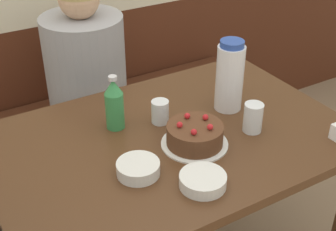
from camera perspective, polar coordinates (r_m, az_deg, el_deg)
name	(u,v)px	position (r m, az deg, el deg)	size (l,w,h in m)	color
bench_seat	(91,146)	(2.53, -9.38, -3.65)	(1.84, 0.38, 0.47)	#472314
dining_table	(171,161)	(1.66, 0.41, -5.60)	(1.22, 0.82, 0.78)	#4C2D19
birthday_cake	(195,135)	(1.54, 3.29, -2.43)	(0.22, 0.22, 0.09)	white
water_pitcher	(230,76)	(1.71, 7.53, 4.77)	(0.10, 0.10, 0.27)	white
soju_bottle	(114,104)	(1.61, -6.56, 1.45)	(0.07, 0.07, 0.20)	#388E4C
bowl_soup_white	(203,181)	(1.38, 4.26, -7.93)	(0.14, 0.14, 0.04)	white
bowl_rice_small	(138,168)	(1.42, -3.66, -6.45)	(0.13, 0.13, 0.04)	white
glass_water_tall	(253,118)	(1.62, 10.33, -0.25)	(0.07, 0.07, 0.10)	silver
glass_tumbler_short	(160,112)	(1.65, -0.97, 0.46)	(0.06, 0.06, 0.08)	silver
person_teal_shirt	(90,107)	(2.21, -9.53, 1.07)	(0.36, 0.36, 1.17)	#33333D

